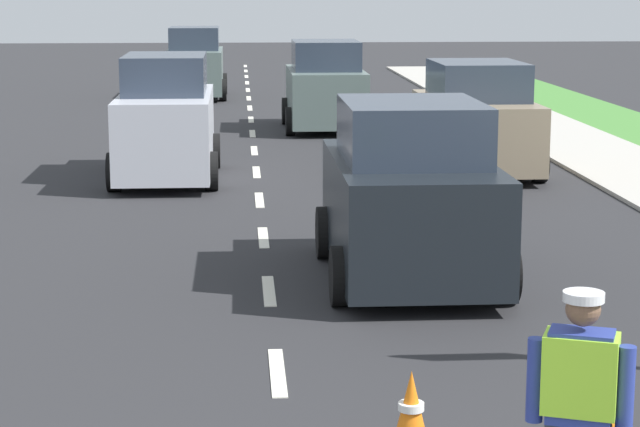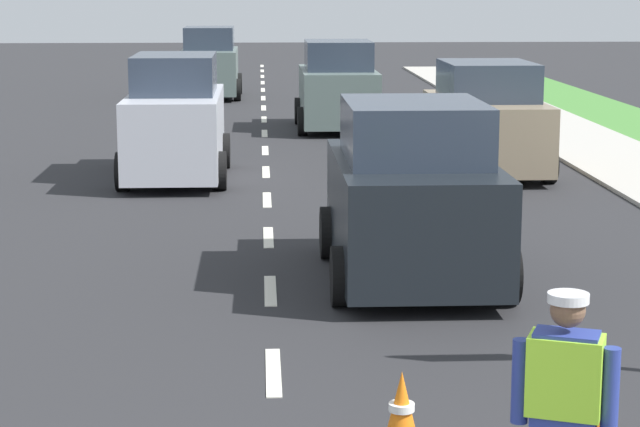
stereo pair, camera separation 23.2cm
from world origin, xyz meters
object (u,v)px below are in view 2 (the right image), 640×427
traffic_cone_far (401,413)px  car_parked_far (485,121)px  car_outgoing_ahead (412,197)px  traffic_cone_near (599,417)px  car_oncoming_second (176,122)px  road_worker (568,407)px  car_outgoing_far (338,88)px  car_oncoming_third (210,65)px

traffic_cone_far → car_parked_far: (3.21, 13.74, 0.66)m
traffic_cone_far → car_outgoing_ahead: 5.58m
traffic_cone_near → car_outgoing_ahead: car_outgoing_ahead is taller
car_oncoming_second → car_outgoing_ahead: (3.38, -7.86, -0.05)m
car_parked_far → traffic_cone_near: bearing=-96.9°
traffic_cone_near → car_parked_far: (1.65, 13.65, 0.75)m
road_worker → car_outgoing_far: (-0.00, 22.32, 0.08)m
car_outgoing_far → car_outgoing_ahead: size_ratio=1.00×
road_worker → car_oncoming_third: bearing=96.4°
road_worker → car_outgoing_far: size_ratio=0.44×
car_outgoing_far → car_oncoming_third: (-3.50, 8.67, 0.01)m
traffic_cone_near → road_worker: bearing=-112.9°
car_oncoming_second → car_oncoming_third: size_ratio=1.07×
car_outgoing_far → car_outgoing_ahead: bearing=-90.4°
car_oncoming_third → car_outgoing_far: bearing=-68.0°
car_outgoing_far → car_oncoming_second: 8.19m
road_worker → car_parked_far: (2.34, 15.29, 0.05)m
road_worker → car_oncoming_third: car_oncoming_third is taller
traffic_cone_far → car_oncoming_second: size_ratio=0.16×
car_parked_far → car_outgoing_far: bearing=108.5°
car_oncoming_third → car_parked_far: bearing=-69.6°
road_worker → traffic_cone_far: (-0.86, 1.56, -0.60)m
car_outgoing_far → car_oncoming_second: car_oncoming_second is taller
traffic_cone_near → car_outgoing_far: 20.70m
car_outgoing_far → car_parked_far: bearing=-71.5°
road_worker → car_oncoming_second: size_ratio=0.40×
car_outgoing_far → car_oncoming_second: (-3.47, -7.41, 0.05)m
car_oncoming_second → car_outgoing_ahead: 8.55m
traffic_cone_far → car_oncoming_third: size_ratio=0.17×
traffic_cone_near → car_outgoing_ahead: bearing=98.3°
car_outgoing_ahead → car_oncoming_second: bearing=113.2°
traffic_cone_far → car_outgoing_far: bearing=87.6°
traffic_cone_near → car_oncoming_second: (-4.17, 13.26, 0.82)m
car_oncoming_second → car_outgoing_ahead: bearing=-66.8°
car_outgoing_far → car_parked_far: size_ratio=0.94×
road_worker → car_oncoming_second: bearing=103.1°
traffic_cone_far → car_oncoming_third: car_oncoming_third is taller
car_oncoming_second → traffic_cone_far: bearing=-78.9°
traffic_cone_near → car_parked_far: car_parked_far is taller
car_outgoing_far → car_outgoing_ahead: (-0.09, -15.28, 0.00)m
car_outgoing_ahead → car_oncoming_third: bearing=98.1°
road_worker → car_outgoing_ahead: (-0.10, 7.04, 0.08)m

